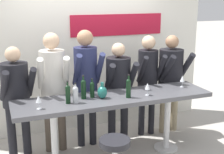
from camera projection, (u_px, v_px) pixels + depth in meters
name	position (u px, v px, depth m)	size (l,w,h in m)	color
back_wall	(87.00, 53.00, 5.33)	(4.33, 0.12, 2.62)	silver
tasting_table	(115.00, 105.00, 4.29)	(2.73, 0.67, 0.93)	#4C4C51
person_far_left	(16.00, 91.00, 4.31)	(0.51, 0.59, 1.61)	black
person_left	(53.00, 80.00, 4.44)	(0.47, 0.59, 1.78)	#473D33
person_center_left	(86.00, 75.00, 4.61)	(0.42, 0.55, 1.80)	black
person_center	(118.00, 83.00, 4.77)	(0.47, 0.55, 1.59)	black
person_center_right	(148.00, 74.00, 5.01)	(0.42, 0.53, 1.66)	black
person_right	(171.00, 74.00, 5.14)	(0.50, 0.58, 1.66)	gray
wine_bottle_0	(83.00, 88.00, 4.13)	(0.07, 0.07, 0.32)	black
wine_bottle_1	(68.00, 93.00, 3.95)	(0.06, 0.06, 0.30)	black
wine_bottle_2	(92.00, 89.00, 4.19)	(0.06, 0.06, 0.27)	black
wine_bottle_3	(128.00, 87.00, 4.17)	(0.07, 0.07, 0.32)	black
wine_bottle_4	(76.00, 94.00, 3.97)	(0.07, 0.07, 0.27)	#B7BCC1
wine_glass_0	(182.00, 79.00, 4.66)	(0.07, 0.07, 0.18)	silver
wine_glass_1	(39.00, 99.00, 3.75)	(0.07, 0.07, 0.18)	silver
wine_glass_2	(147.00, 87.00, 4.27)	(0.07, 0.07, 0.18)	silver
decorative_vase	(102.00, 92.00, 4.16)	(0.13, 0.13, 0.22)	#1E665B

